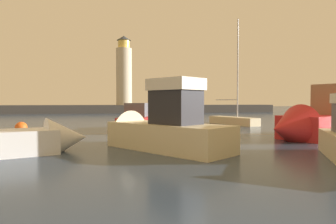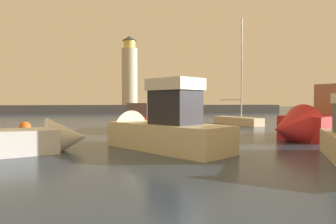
% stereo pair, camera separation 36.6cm
% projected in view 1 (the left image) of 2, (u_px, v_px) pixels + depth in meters
% --- Properties ---
extents(ground_plane, '(220.00, 220.00, 0.00)m').
position_uv_depth(ground_plane, '(116.00, 124.00, 31.67)').
color(ground_plane, '#2D3D51').
extents(breakwater, '(69.01, 5.48, 1.63)m').
position_uv_depth(breakwater, '(111.00, 109.00, 60.81)').
color(breakwater, '#423F3D').
rests_on(breakwater, ground_plane).
extents(lighthouse, '(3.15, 3.15, 13.97)m').
position_uv_depth(lighthouse, '(124.00, 72.00, 61.12)').
color(lighthouse, beige).
rests_on(lighthouse, breakwater).
extents(motorboat_0, '(4.01, 7.56, 2.55)m').
position_uv_depth(motorboat_0, '(140.00, 121.00, 24.69)').
color(motorboat_0, '#B21E1E').
rests_on(motorboat_0, ground_plane).
extents(motorboat_1, '(6.46, 7.91, 3.79)m').
position_uv_depth(motorboat_1, '(153.00, 128.00, 14.99)').
color(motorboat_1, beige).
rests_on(motorboat_1, ground_plane).
extents(motorboat_2, '(7.30, 4.22, 3.44)m').
position_uv_depth(motorboat_2, '(5.00, 135.00, 12.78)').
color(motorboat_2, white).
rests_on(motorboat_2, ground_plane).
extents(motorboat_3, '(9.72, 6.03, 3.98)m').
position_uv_depth(motorboat_3, '(319.00, 122.00, 18.80)').
color(motorboat_3, '#B21E1E').
rests_on(motorboat_3, ground_plane).
extents(sailboat_moored, '(3.10, 6.22, 10.40)m').
position_uv_depth(sailboat_moored, '(233.00, 120.00, 30.30)').
color(sailboat_moored, beige).
rests_on(sailboat_moored, ground_plane).
extents(mooring_buoy, '(0.85, 0.85, 0.85)m').
position_uv_depth(mooring_buoy, '(21.00, 128.00, 21.72)').
color(mooring_buoy, '#EA5919').
rests_on(mooring_buoy, ground_plane).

